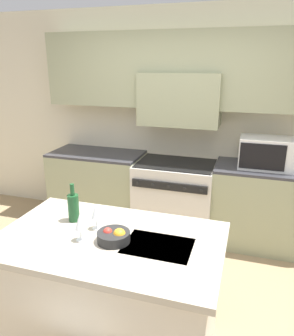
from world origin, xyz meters
TOP-DOWN VIEW (x-y plane):
  - ground_plane at (0.00, 0.00)m, footprint 10.00×10.00m
  - back_cabinetry at (0.00, 1.89)m, footprint 10.00×0.46m
  - back_counter at (0.00, 1.63)m, footprint 3.29×0.62m
  - range_stove at (0.00, 1.61)m, footprint 0.94×0.70m
  - microwave at (1.01, 1.63)m, footprint 0.59×0.37m
  - kitchen_island at (-0.04, -0.26)m, footprint 1.54×0.94m
  - wine_bottle at (-0.39, -0.11)m, footprint 0.08×0.08m
  - wine_glass_near at (-0.20, -0.35)m, footprint 0.07×0.07m
  - wine_glass_far at (-0.17, -0.17)m, footprint 0.07×0.07m
  - fruit_bowl at (0.02, -0.30)m, footprint 0.22×0.22m

SIDE VIEW (x-z plane):
  - ground_plane at x=0.00m, z-range 0.00..0.00m
  - range_stove at x=0.00m, z-range 0.00..0.92m
  - kitchen_island at x=-0.04m, z-range 0.00..0.94m
  - back_counter at x=0.00m, z-range 0.00..0.95m
  - fruit_bowl at x=0.02m, z-range 0.93..1.02m
  - wine_bottle at x=-0.39m, z-range 0.90..1.19m
  - wine_glass_near at x=-0.20m, z-range 0.97..1.16m
  - wine_glass_far at x=-0.17m, z-range 0.97..1.16m
  - microwave at x=1.01m, z-range 0.95..1.29m
  - back_cabinetry at x=0.00m, z-range 0.24..2.94m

